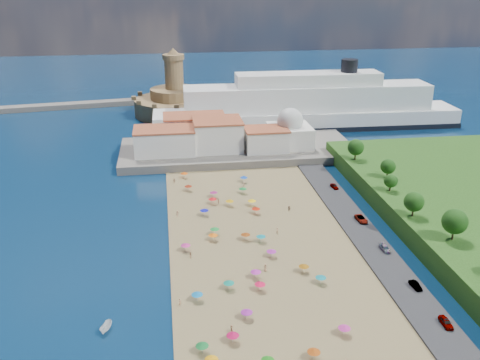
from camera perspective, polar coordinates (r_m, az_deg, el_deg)
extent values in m
plane|color=#071938|center=(140.81, -0.16, -6.81)|extent=(700.00, 700.00, 0.00)
cube|color=#59544C|center=(208.17, -0.25, 3.21)|extent=(90.00, 36.00, 3.00)
cube|color=#59544C|center=(239.98, -6.65, 5.47)|extent=(18.00, 70.00, 2.40)
cube|color=silver|center=(200.74, -8.05, 4.09)|extent=(22.00, 14.00, 9.00)
cube|color=silver|center=(203.27, -2.41, 4.80)|extent=(18.00, 16.00, 11.00)
cube|color=silver|center=(202.43, 2.80, 4.28)|extent=(16.00, 12.00, 8.00)
cube|color=silver|center=(214.31, -4.88, 5.48)|extent=(24.00, 14.00, 10.00)
cube|color=silver|center=(208.23, 5.31, 4.70)|extent=(16.00, 16.00, 8.00)
sphere|color=silver|center=(206.59, 5.36, 6.30)|extent=(10.00, 10.00, 10.00)
cylinder|color=silver|center=(205.63, 5.40, 7.32)|extent=(1.20, 1.20, 1.60)
cylinder|color=#9F7F4F|center=(268.29, -6.90, 7.79)|extent=(40.00, 40.00, 8.00)
cylinder|color=#9F7F4F|center=(266.85, -6.96, 9.14)|extent=(24.00, 24.00, 5.00)
cylinder|color=#9F7F4F|center=(265.01, -7.05, 11.15)|extent=(9.00, 9.00, 14.00)
cylinder|color=#9F7F4F|center=(263.69, -7.13, 12.90)|extent=(10.40, 10.40, 2.40)
cone|color=#9F7F4F|center=(263.31, -7.16, 13.48)|extent=(6.00, 6.00, 3.00)
cube|color=black|center=(246.53, 7.07, 5.86)|extent=(138.93, 23.31, 2.23)
cube|color=white|center=(245.74, 7.10, 6.54)|extent=(137.93, 22.89, 8.25)
cube|color=white|center=(243.47, 7.21, 8.73)|extent=(110.35, 18.68, 11.00)
cube|color=white|center=(241.81, 7.30, 10.64)|extent=(64.43, 14.11, 5.50)
cylinder|color=black|center=(245.98, 11.60, 11.87)|extent=(7.34, 7.34, 5.50)
cone|color=orange|center=(100.68, -3.07, -18.45)|extent=(2.50, 2.50, 0.60)
cylinder|color=gray|center=(161.39, -1.11, -2.47)|extent=(0.07, 0.07, 2.00)
cone|color=#D59B0B|center=(161.03, -1.12, -2.18)|extent=(2.50, 2.50, 0.60)
cylinder|color=gray|center=(141.60, 0.60, -6.07)|extent=(0.07, 0.07, 2.00)
cone|color=#87380C|center=(141.18, 0.60, -5.75)|extent=(2.50, 2.50, 0.60)
cylinder|color=gray|center=(104.25, -4.05, -17.49)|extent=(0.07, 0.07, 2.00)
cone|color=#126628|center=(103.69, -4.07, -17.10)|extent=(2.50, 2.50, 0.60)
cylinder|color=gray|center=(184.03, -5.96, 0.50)|extent=(0.07, 0.07, 2.00)
cone|color=#E3510A|center=(183.72, -5.98, 0.77)|extent=(2.50, 2.50, 0.60)
cylinder|color=gray|center=(117.92, -4.58, -12.33)|extent=(0.07, 0.07, 2.00)
cone|color=#0D6EB1|center=(117.42, -4.60, -11.96)|extent=(2.50, 2.50, 0.60)
cylinder|color=gray|center=(170.25, 0.30, -1.15)|extent=(0.07, 0.07, 2.00)
cone|color=#15772F|center=(169.91, 0.30, -0.87)|extent=(2.50, 2.50, 0.60)
cylinder|color=gray|center=(112.33, 0.72, -14.18)|extent=(0.07, 0.07, 2.00)
cone|color=#982095|center=(111.80, 0.72, -13.80)|extent=(2.50, 2.50, 0.60)
cylinder|color=gray|center=(137.09, -5.81, -7.18)|extent=(0.07, 0.07, 2.00)
cone|color=#C1297F|center=(136.66, -5.82, -6.85)|extent=(2.50, 2.50, 0.60)
cylinder|color=gray|center=(106.38, -0.78, -16.51)|extent=(0.07, 0.07, 2.00)
cone|color=#A90D40|center=(105.83, -0.78, -16.12)|extent=(2.50, 2.50, 0.60)
cylinder|color=gray|center=(125.39, 1.70, -10.01)|extent=(0.07, 0.07, 2.00)
cone|color=#B727A2|center=(124.92, 1.70, -9.66)|extent=(2.50, 2.50, 0.60)
cone|color=#1B7B16|center=(100.51, 2.97, -18.52)|extent=(2.50, 2.50, 0.60)
cylinder|color=gray|center=(124.62, 8.60, -10.49)|extent=(0.07, 0.07, 2.00)
cone|color=#0F7F8D|center=(124.15, 8.62, -10.14)|extent=(2.50, 2.50, 0.60)
cylinder|color=gray|center=(162.88, -2.94, -2.26)|extent=(0.07, 0.07, 2.00)
cone|color=red|center=(162.52, -2.95, -1.97)|extent=(2.50, 2.50, 0.60)
cylinder|color=gray|center=(133.88, 3.37, -7.85)|extent=(0.07, 0.07, 2.00)
cone|color=#A5239F|center=(133.44, 3.38, -7.51)|extent=(2.50, 2.50, 0.60)
cylinder|color=gray|center=(120.97, 2.14, -11.31)|extent=(0.07, 0.07, 2.00)
cone|color=#DB1140|center=(120.48, 2.15, -10.95)|extent=(2.50, 2.50, 0.60)
cylinder|color=gray|center=(179.56, 0.41, 0.08)|extent=(0.07, 0.07, 2.00)
cone|color=#0E43BC|center=(179.24, 0.41, 0.35)|extent=(2.50, 2.50, 0.60)
cylinder|color=gray|center=(110.04, 11.05, -15.50)|extent=(0.07, 0.07, 2.00)
cone|color=#BD2889|center=(109.51, 11.08, -15.12)|extent=(2.50, 2.50, 0.60)
cylinder|color=gray|center=(156.30, 1.70, -3.31)|extent=(0.07, 0.07, 2.00)
cone|color=red|center=(155.92, 1.71, -3.01)|extent=(2.50, 2.50, 0.60)
cylinder|color=gray|center=(173.08, -5.54, -0.87)|extent=(0.07, 0.07, 2.00)
cone|color=maroon|center=(172.74, -5.55, -0.59)|extent=(2.50, 2.50, 0.60)
cylinder|color=gray|center=(128.31, 6.81, -9.38)|extent=(0.07, 0.07, 2.00)
cone|color=#91590D|center=(127.86, 6.83, -9.03)|extent=(2.50, 2.50, 0.60)
cylinder|color=gray|center=(167.68, -2.81, -1.54)|extent=(0.07, 0.07, 2.00)
cone|color=#A2226D|center=(167.33, -2.81, -1.26)|extent=(2.50, 2.50, 0.60)
cylinder|color=gray|center=(140.74, 2.24, -6.27)|extent=(0.07, 0.07, 2.00)
cone|color=#0F808A|center=(140.33, 2.25, -5.94)|extent=(2.50, 2.50, 0.60)
cylinder|color=gray|center=(121.37, -1.19, -11.18)|extent=(0.07, 0.07, 2.00)
cone|color=#0D7B66|center=(120.88, -1.20, -10.82)|extent=(2.50, 2.50, 0.60)
cylinder|color=gray|center=(161.55, 1.27, -2.45)|extent=(0.07, 0.07, 2.00)
cone|color=yellow|center=(161.19, 1.28, -2.15)|extent=(2.50, 2.50, 0.60)
cylinder|color=gray|center=(155.58, -3.83, -3.47)|extent=(0.07, 0.07, 2.00)
cone|color=#0D0FAD|center=(155.21, -3.84, -3.17)|extent=(2.50, 2.50, 0.60)
cylinder|color=gray|center=(103.57, 7.86, -17.97)|extent=(0.07, 0.07, 2.00)
cone|color=#A8440D|center=(103.00, 7.89, -17.58)|extent=(2.50, 2.50, 0.60)
cylinder|color=gray|center=(141.45, -2.88, -6.13)|extent=(0.07, 0.07, 2.00)
cone|color=orange|center=(141.03, -2.89, -5.81)|extent=(2.50, 2.50, 0.60)
cylinder|color=gray|center=(144.58, -2.72, -5.48)|extent=(0.07, 0.07, 2.00)
cone|color=#16802F|center=(144.18, -2.72, -5.16)|extent=(2.50, 2.50, 0.60)
imported|color=tan|center=(133.74, -5.32, -8.00)|extent=(0.81, 0.96, 1.76)
imported|color=tan|center=(155.67, -6.68, -3.60)|extent=(1.22, 1.35, 1.81)
imported|color=tan|center=(159.07, 5.26, -3.00)|extent=(1.28, 1.53, 1.65)
imported|color=tan|center=(128.16, 2.73, -9.30)|extent=(0.95, 0.64, 1.89)
imported|color=tan|center=(174.87, 0.41, -0.59)|extent=(1.05, 0.61, 1.63)
imported|color=tan|center=(179.71, -7.02, -0.09)|extent=(1.14, 0.61, 1.85)
imported|color=tan|center=(145.13, 4.01, -5.43)|extent=(0.65, 0.79, 1.88)
imported|color=tan|center=(108.87, -0.89, -15.58)|extent=(0.58, 1.63, 1.74)
imported|color=tan|center=(163.01, -2.27, -2.27)|extent=(0.69, 0.88, 1.81)
imported|color=tan|center=(116.79, -6.43, -12.83)|extent=(0.74, 0.79, 1.82)
imported|color=white|center=(112.84, -14.10, -15.02)|extent=(2.91, 4.44, 1.60)
imported|color=gray|center=(117.44, 21.12, -13.96)|extent=(1.82, 4.27, 1.44)
imported|color=gray|center=(176.13, 10.04, -0.66)|extent=(2.14, 4.15, 1.35)
imported|color=gray|center=(127.37, 18.21, -10.62)|extent=(1.76, 4.05, 1.30)
imported|color=gray|center=(140.74, 15.22, -7.04)|extent=(2.10, 4.51, 1.28)
imported|color=gray|center=(154.83, 12.80, -4.05)|extent=(2.71, 5.31, 1.44)
cylinder|color=#382314|center=(139.18, 21.77, -5.27)|extent=(0.50, 0.50, 3.42)
sphere|color=#14380F|center=(137.90, 21.94, -4.12)|extent=(6.16, 6.16, 6.16)
cylinder|color=#382314|center=(148.57, 17.95, -3.15)|extent=(0.50, 0.50, 2.94)
sphere|color=#14380F|center=(147.53, 18.07, -2.21)|extent=(5.30, 5.30, 5.30)
cylinder|color=#382314|center=(163.59, 15.71, -0.75)|extent=(0.50, 0.50, 2.22)
sphere|color=#14380F|center=(162.87, 15.78, -0.10)|extent=(3.99, 3.99, 3.99)
cylinder|color=#382314|center=(173.84, 15.44, 0.68)|extent=(0.50, 0.50, 2.63)
sphere|color=#14380F|center=(173.05, 15.52, 1.41)|extent=(4.73, 4.73, 4.73)
cylinder|color=#382314|center=(188.00, 12.19, 2.62)|extent=(0.50, 0.50, 3.11)
sphere|color=#14380F|center=(187.14, 12.26, 3.43)|extent=(5.60, 5.60, 5.60)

